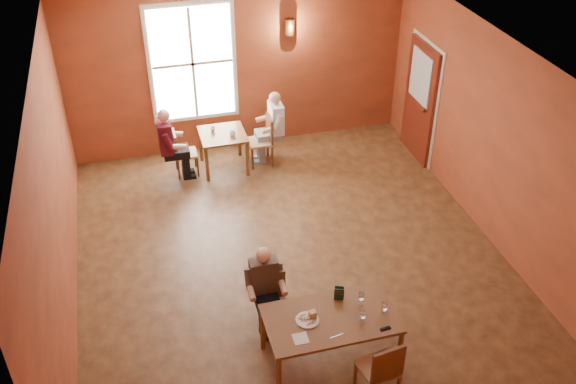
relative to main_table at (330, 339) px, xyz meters
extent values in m
cube|color=brown|center=(0.07, 1.91, -0.36)|extent=(6.00, 7.00, 0.01)
cube|color=brown|center=(0.07, 5.41, 1.14)|extent=(6.00, 0.04, 3.00)
cube|color=brown|center=(0.07, -1.59, 1.14)|extent=(6.00, 0.04, 3.00)
cube|color=brown|center=(-2.93, 1.91, 1.14)|extent=(0.04, 7.00, 3.00)
cube|color=brown|center=(3.07, 1.91, 1.14)|extent=(0.04, 7.00, 3.00)
cube|color=white|center=(0.07, 1.91, 2.64)|extent=(6.00, 7.00, 0.04)
cube|color=white|center=(-0.73, 5.36, 1.34)|extent=(1.36, 0.10, 1.96)
cube|color=maroon|center=(3.01, 4.21, 0.69)|extent=(0.12, 1.04, 2.10)
cylinder|color=brown|center=(0.97, 5.31, 1.84)|extent=(0.16, 0.16, 0.28)
cylinder|color=white|center=(-0.27, 0.02, 0.37)|extent=(0.30, 0.30, 0.03)
cube|color=tan|center=(-0.21, 0.04, 0.40)|extent=(0.09, 0.08, 0.09)
cube|color=black|center=(0.19, 0.26, 0.45)|extent=(0.12, 0.09, 0.18)
cube|color=silver|center=(-0.02, -0.28, 0.36)|extent=(0.17, 0.04, 0.00)
cube|color=white|center=(-0.42, -0.22, 0.36)|extent=(0.17, 0.17, 0.01)
cube|color=black|center=(0.54, -0.33, 0.36)|extent=(0.13, 0.05, 0.02)
imported|color=silver|center=(-0.26, 4.51, 0.37)|extent=(0.12, 0.12, 0.08)
imported|color=silver|center=(-0.56, 4.74, 0.37)|extent=(0.12, 0.12, 0.09)
camera|label=1|loc=(-1.85, -4.93, 5.68)|focal=40.00mm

